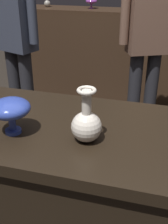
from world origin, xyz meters
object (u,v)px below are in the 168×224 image
object	(u,v)px
vase_left_accent	(10,109)
shelf_vase_left	(91,1)
shelf_vase_center	(140,2)
visitor_near_left	(15,31)
vase_centerpiece	(86,124)
shelf_vase_far_left	(47,3)
visitor_center_back	(148,34)

from	to	relation	value
vase_left_accent	shelf_vase_left	size ratio (longest dim) A/B	1.29
shelf_vase_center	visitor_near_left	size ratio (longest dim) A/B	0.08
visitor_near_left	shelf_vase_left	bearing A→B (deg)	-87.42
shelf_vase_left	vase_centerpiece	bearing A→B (deg)	-76.21
shelf_vase_far_left	visitor_center_back	size ratio (longest dim) A/B	0.08
vase_left_accent	visitor_center_back	xyz separation A→B (m)	(0.43, 1.44, 0.02)
shelf_vase_far_left	shelf_vase_center	world-z (taller)	shelf_vase_far_left
vase_centerpiece	visitor_center_back	world-z (taller)	visitor_center_back
visitor_center_back	visitor_near_left	bearing A→B (deg)	-10.86
vase_centerpiece	shelf_vase_left	distance (m)	2.37
vase_centerpiece	vase_left_accent	world-z (taller)	vase_centerpiece
vase_left_accent	shelf_vase_left	world-z (taller)	shelf_vase_left
shelf_vase_far_left	visitor_center_back	distance (m)	1.50
shelf_vase_center	shelf_vase_left	xyz separation A→B (m)	(-0.52, 0.02, -0.01)
vase_centerpiece	shelf_vase_far_left	xyz separation A→B (m)	(-1.08, 2.30, 0.16)
shelf_vase_left	visitor_near_left	distance (m)	1.19
vase_centerpiece	shelf_vase_far_left	size ratio (longest dim) A/B	1.68
shelf_vase_far_left	visitor_near_left	xyz separation A→B (m)	(0.18, -1.14, -0.08)
vase_left_accent	visitor_center_back	distance (m)	1.50
shelf_vase_far_left	shelf_vase_center	bearing A→B (deg)	-1.45
vase_centerpiece	vase_left_accent	xyz separation A→B (m)	(-0.30, -0.03, 0.03)
vase_left_accent	shelf_vase_center	xyz separation A→B (m)	(0.26, 2.30, 0.16)
shelf_vase_left	vase_left_accent	bearing A→B (deg)	-83.64
shelf_vase_far_left	shelf_vase_left	size ratio (longest dim) A/B	1.04
shelf_vase_left	visitor_center_back	xyz separation A→B (m)	(0.69, -0.88, -0.13)
vase_left_accent	visitor_center_back	size ratio (longest dim) A/B	0.10
vase_centerpiece	shelf_vase_center	bearing A→B (deg)	91.08
shelf_vase_far_left	visitor_near_left	bearing A→B (deg)	-80.84
vase_left_accent	shelf_vase_far_left	xyz separation A→B (m)	(-0.78, 2.33, 0.13)
shelf_vase_center	visitor_center_back	world-z (taller)	visitor_center_back
vase_left_accent	shelf_vase_left	bearing A→B (deg)	96.36
visitor_near_left	shelf_vase_center	bearing A→B (deg)	-108.41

